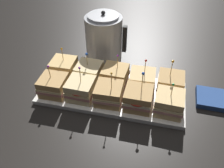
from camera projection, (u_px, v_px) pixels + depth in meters
ground_plane at (112, 95)px, 1.06m from camera, size 6.00×6.00×0.00m
serving_platter at (112, 93)px, 1.05m from camera, size 0.63×0.27×0.02m
sandwich_front_far_left at (54, 85)px, 1.02m from camera, size 0.12×0.12×0.14m
sandwich_front_left at (81, 89)px, 1.00m from camera, size 0.12×0.12×0.16m
sandwich_front_center at (109, 94)px, 0.98m from camera, size 0.12×0.12×0.16m
sandwich_front_right at (138, 98)px, 0.95m from camera, size 0.11×0.12×0.17m
sandwich_front_far_right at (169, 103)px, 0.93m from camera, size 0.12×0.12×0.14m
sandwich_back_far_left at (64, 68)px, 1.11m from camera, size 0.12×0.12×0.15m
sandwich_back_left at (89, 73)px, 1.08m from camera, size 0.12×0.12×0.15m
sandwich_back_center at (116, 76)px, 1.06m from camera, size 0.12×0.12×0.15m
sandwich_back_right at (142, 80)px, 1.04m from camera, size 0.12×0.12×0.15m
sandwich_back_far_right at (170, 84)px, 1.02m from camera, size 0.12×0.12×0.16m
kettle_steel at (104, 38)px, 1.21m from camera, size 0.21×0.19×0.26m
napkin_stack at (211, 98)px, 1.02m from camera, size 0.13×0.13×0.02m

